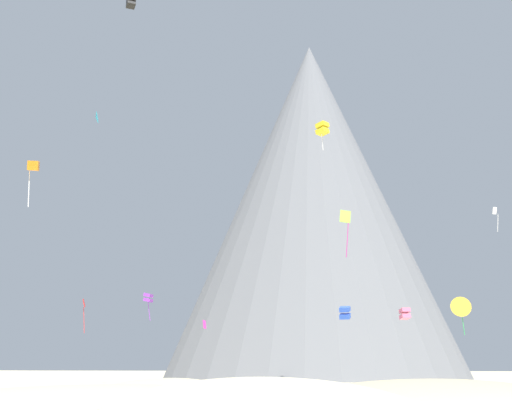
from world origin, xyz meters
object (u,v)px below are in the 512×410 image
at_px(kite_blue_low, 345,313).
at_px(kite_red_low, 84,307).
at_px(bush_far_left, 299,393).
at_px(kite_yellow_high, 322,129).
at_px(kite_gold_low, 461,307).
at_px(kite_rainbow_low, 405,314).
at_px(kite_orange_mid, 33,166).
at_px(kite_cyan_high, 96,118).
at_px(rock_massif, 313,216).
at_px(kite_magenta_low, 205,324).
at_px(kite_lime_mid, 346,221).
at_px(kite_white_mid, 496,215).
at_px(bush_mid_center, 34,397).
at_px(kite_violet_low, 148,298).
at_px(kite_black_high, 131,3).

xyz_separation_m(kite_blue_low, kite_red_low, (-35.29, 14.21, 2.09)).
relative_size(bush_far_left, kite_yellow_high, 0.54).
height_order(bush_far_left, kite_gold_low, kite_gold_low).
distance_m(kite_blue_low, kite_rainbow_low, 6.26).
distance_m(kite_orange_mid, kite_cyan_high, 16.79).
height_order(rock_massif, kite_rainbow_low, rock_massif).
distance_m(kite_blue_low, kite_magenta_low, 21.53).
bearing_deg(bush_far_left, kite_cyan_high, 144.49).
xyz_separation_m(kite_orange_mid, kite_yellow_high, (25.37, 21.47, 9.83)).
distance_m(kite_blue_low, kite_lime_mid, 10.58).
height_order(rock_massif, kite_magenta_low, rock_massif).
height_order(kite_blue_low, kite_white_mid, kite_white_mid).
distance_m(bush_mid_center, kite_violet_low, 43.86).
distance_m(rock_massif, kite_blue_low, 51.30).
bearing_deg(kite_gold_low, kite_black_high, 28.31).
distance_m(rock_massif, kite_white_mid, 41.13).
bearing_deg(kite_yellow_high, rock_massif, 38.69).
xyz_separation_m(kite_violet_low, kite_orange_mid, (-2.25, -28.78, 9.32)).
distance_m(kite_red_low, kite_black_high, 41.00).
bearing_deg(kite_gold_low, kite_white_mid, -143.20).
xyz_separation_m(bush_mid_center, kite_red_low, (-16.08, 45.73, 9.43)).
xyz_separation_m(kite_violet_low, kite_magenta_low, (7.21, 1.08, -3.35)).
xyz_separation_m(rock_massif, kite_red_low, (-29.13, -32.29, -18.69)).
height_order(kite_red_low, kite_gold_low, kite_red_low).
distance_m(kite_magenta_low, kite_gold_low, 31.66).
bearing_deg(kite_lime_mid, kite_gold_low, 85.78).
height_order(kite_cyan_high, kite_yellow_high, kite_yellow_high).
height_order(kite_lime_mid, kite_cyan_high, kite_cyan_high).
height_order(kite_black_high, kite_orange_mid, kite_black_high).
bearing_deg(kite_white_mid, kite_orange_mid, -118.89).
xyz_separation_m(kite_rainbow_low, kite_gold_low, (7.33, 11.18, 1.48)).
bearing_deg(kite_rainbow_low, kite_gold_low, -143.03).
bearing_deg(bush_mid_center, rock_massif, 80.51).
distance_m(kite_violet_low, kite_red_low, 10.69).
bearing_deg(kite_red_low, kite_magenta_low, -69.37).
distance_m(kite_black_high, kite_yellow_high, 26.21).
xyz_separation_m(bush_mid_center, kite_white_mid, (38.54, 46.60, 20.72)).
bearing_deg(rock_massif, kite_yellow_high, -84.62).
distance_m(kite_cyan_high, kite_yellow_high, 26.41).
bearing_deg(kite_orange_mid, kite_black_high, -136.90).
height_order(kite_red_low, kite_lime_mid, kite_lime_mid).
height_order(kite_blue_low, kite_magenta_low, kite_blue_low).
relative_size(kite_red_low, kite_lime_mid, 0.95).
xyz_separation_m(kite_red_low, kite_yellow_high, (33.19, -10.81, 19.97)).
relative_size(kite_red_low, kite_white_mid, 1.44).
xyz_separation_m(kite_lime_mid, kite_gold_low, (13.13, 16.66, -7.50)).
distance_m(bush_far_left, kite_violet_low, 40.56).
distance_m(kite_black_high, kite_gold_low, 52.07).
relative_size(kite_lime_mid, kite_orange_mid, 1.11).
xyz_separation_m(kite_blue_low, kite_magenta_low, (-18.01, 11.79, -0.45)).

